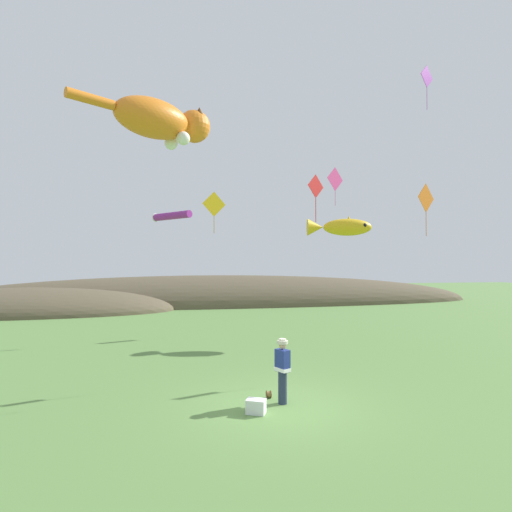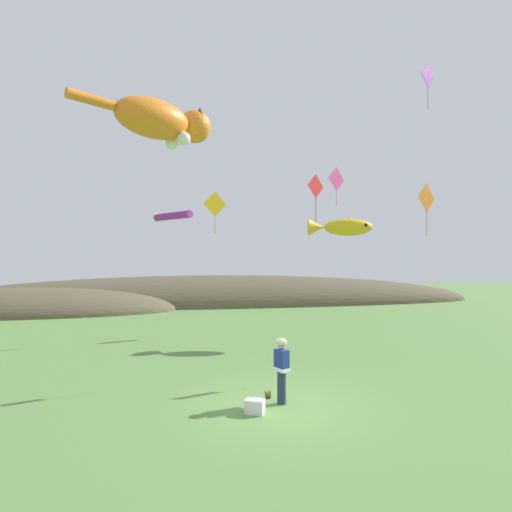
% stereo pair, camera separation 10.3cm
% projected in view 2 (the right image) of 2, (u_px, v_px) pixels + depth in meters
% --- Properties ---
extents(ground_plane, '(120.00, 120.00, 0.00)m').
position_uv_depth(ground_plane, '(280.00, 406.00, 10.75)').
color(ground_plane, '#5B8442').
extents(distant_hill_ridge, '(52.99, 14.33, 5.36)m').
position_uv_depth(distant_hill_ridge, '(180.00, 305.00, 36.67)').
color(distant_hill_ridge, brown).
rests_on(distant_hill_ridge, ground).
extents(festival_attendant, '(0.42, 0.49, 1.77)m').
position_uv_depth(festival_attendant, '(282.00, 369.00, 10.94)').
color(festival_attendant, '#232D47').
rests_on(festival_attendant, ground).
extents(kite_spool, '(0.13, 0.21, 0.21)m').
position_uv_depth(kite_spool, '(268.00, 394.00, 11.39)').
color(kite_spool, olive).
rests_on(kite_spool, ground).
extents(picnic_cooler, '(0.58, 0.50, 0.36)m').
position_uv_depth(picnic_cooler, '(255.00, 406.00, 10.22)').
color(picnic_cooler, white).
rests_on(picnic_cooler, ground).
extents(kite_giant_cat, '(5.58, 4.09, 1.95)m').
position_uv_depth(kite_giant_cat, '(163.00, 122.00, 17.42)').
color(kite_giant_cat, orange).
extents(kite_fish_windsock, '(3.35, 1.48, 1.00)m').
position_uv_depth(kite_fish_windsock, '(341.00, 227.00, 20.10)').
color(kite_fish_windsock, gold).
extents(kite_tube_streamer, '(2.03, 2.18, 0.44)m').
position_uv_depth(kite_tube_streamer, '(172.00, 216.00, 19.71)').
color(kite_tube_streamer, '#8C268C').
extents(kite_diamond_violet, '(0.80, 0.44, 1.80)m').
position_uv_depth(kite_diamond_violet, '(428.00, 77.00, 15.99)').
color(kite_diamond_violet, purple).
extents(kite_diamond_gold, '(1.28, 0.44, 2.24)m').
position_uv_depth(kite_diamond_gold, '(215.00, 204.00, 21.39)').
color(kite_diamond_gold, yellow).
extents(kite_diamond_pink, '(1.29, 0.74, 2.38)m').
position_uv_depth(kite_diamond_pink, '(336.00, 179.00, 24.56)').
color(kite_diamond_pink, '#E53F8C').
extents(kite_diamond_red, '(0.75, 0.47, 1.77)m').
position_uv_depth(kite_diamond_red, '(316.00, 187.00, 14.76)').
color(kite_diamond_red, red).
extents(kite_diamond_orange, '(0.99, 0.53, 2.00)m').
position_uv_depth(kite_diamond_orange, '(427.00, 198.00, 15.14)').
color(kite_diamond_orange, orange).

